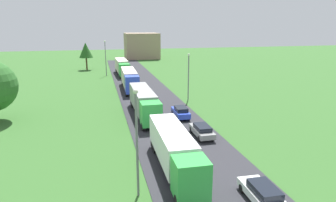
{
  "coord_description": "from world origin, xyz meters",
  "views": [
    {
      "loc": [
        -8.31,
        -11.66,
        12.53
      ],
      "look_at": [
        0.84,
        27.27,
        2.17
      ],
      "focal_mm": 32.16,
      "sensor_mm": 36.0,
      "label": 1
    }
  ],
  "objects": [
    {
      "name": "truck_fourth",
      "position": [
        -2.4,
        63.18,
        2.17
      ],
      "size": [
        2.77,
        12.43,
        3.7
      ],
      "color": "green",
      "rests_on": "road"
    },
    {
      "name": "car_second",
      "position": [
        2.77,
        18.69,
        0.79
      ],
      "size": [
        1.77,
        4.42,
        1.38
      ],
      "color": "gray",
      "rests_on": "road"
    },
    {
      "name": "lamppost_lead",
      "position": [
        -5.89,
        8.4,
        4.57
      ],
      "size": [
        0.36,
        0.36,
        8.18
      ],
      "color": "slate",
      "rests_on": "ground"
    },
    {
      "name": "truck_lead",
      "position": [
        -2.29,
        11.51,
        2.05
      ],
      "size": [
        2.69,
        11.9,
        3.41
      ],
      "color": "green",
      "rests_on": "road"
    },
    {
      "name": "tree_oak",
      "position": [
        -11.23,
        74.2,
        5.37
      ],
      "size": [
        3.7,
        3.7,
        7.45
      ],
      "color": "#513823",
      "rests_on": "ground"
    },
    {
      "name": "car_lead",
      "position": [
        2.58,
        5.28,
        0.82
      ],
      "size": [
        1.92,
        4.63,
        1.44
      ],
      "color": "white",
      "rests_on": "road"
    },
    {
      "name": "distant_building",
      "position": [
        7.81,
        99.06,
        4.54
      ],
      "size": [
        11.93,
        10.8,
        9.08
      ],
      "primitive_type": "cube",
      "color": "#9E846B",
      "rests_on": "ground"
    },
    {
      "name": "car_third",
      "position": [
        2.33,
        26.07,
        0.85
      ],
      "size": [
        1.8,
        4.23,
        1.52
      ],
      "color": "blue",
      "rests_on": "road"
    },
    {
      "name": "lamppost_second",
      "position": [
        6.27,
        35.54,
        4.34
      ],
      "size": [
        0.36,
        0.36,
        7.73
      ],
      "color": "slate",
      "rests_on": "ground"
    },
    {
      "name": "lamppost_third",
      "position": [
        -6.31,
        63.16,
        4.76
      ],
      "size": [
        0.36,
        0.36,
        8.56
      ],
      "color": "slate",
      "rests_on": "ground"
    },
    {
      "name": "truck_third",
      "position": [
        -2.47,
        45.62,
        2.18
      ],
      "size": [
        2.76,
        12.8,
        3.66
      ],
      "color": "blue",
      "rests_on": "road"
    },
    {
      "name": "truck_second",
      "position": [
        -2.39,
        28.09,
        2.09
      ],
      "size": [
        2.53,
        13.09,
        3.5
      ],
      "color": "green",
      "rests_on": "road"
    },
    {
      "name": "road",
      "position": [
        0.0,
        24.5,
        0.03
      ],
      "size": [
        10.0,
        140.0,
        0.06
      ],
      "primitive_type": "cube",
      "color": "#2B2B30",
      "rests_on": "ground"
    },
    {
      "name": "lane_marking_centre",
      "position": [
        0.0,
        20.54,
        0.07
      ],
      "size": [
        0.16,
        121.41,
        0.01
      ],
      "color": "white",
      "rests_on": "road"
    }
  ]
}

